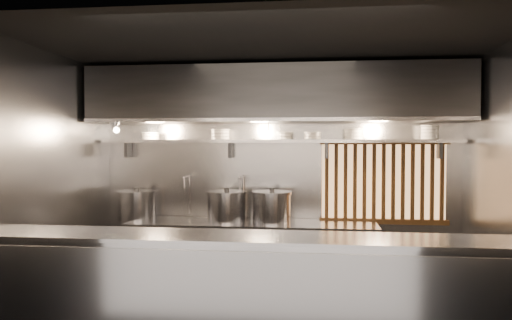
% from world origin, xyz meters
% --- Properties ---
extents(ceiling, '(4.50, 4.50, 0.00)m').
position_xyz_m(ceiling, '(0.00, 0.00, 2.80)').
color(ceiling, black).
rests_on(ceiling, wall_back).
extents(wall_back, '(4.50, 0.00, 4.50)m').
position_xyz_m(wall_back, '(0.00, 1.50, 1.40)').
color(wall_back, gray).
rests_on(wall_back, floor).
extents(wall_left, '(0.00, 3.00, 3.00)m').
position_xyz_m(wall_left, '(-2.25, 0.00, 1.40)').
color(wall_left, gray).
rests_on(wall_left, floor).
extents(wall_right, '(0.00, 3.00, 3.00)m').
position_xyz_m(wall_right, '(2.25, 0.00, 1.40)').
color(wall_right, gray).
rests_on(wall_right, floor).
extents(serving_counter, '(4.50, 0.56, 1.13)m').
position_xyz_m(serving_counter, '(0.00, -0.96, 0.57)').
color(serving_counter, '#A1A1A7').
rests_on(serving_counter, floor).
extents(cooking_bench, '(3.00, 0.70, 0.90)m').
position_xyz_m(cooking_bench, '(-0.30, 1.13, 0.45)').
color(cooking_bench, '#A1A1A7').
rests_on(cooking_bench, floor).
extents(bowl_shelf, '(4.40, 0.34, 0.04)m').
position_xyz_m(bowl_shelf, '(0.00, 1.32, 1.88)').
color(bowl_shelf, '#A1A1A7').
rests_on(bowl_shelf, wall_back).
extents(exhaust_hood, '(4.40, 0.81, 0.65)m').
position_xyz_m(exhaust_hood, '(0.00, 1.10, 2.42)').
color(exhaust_hood, '#2D2D30').
rests_on(exhaust_hood, ceiling).
extents(wood_screen, '(1.56, 0.09, 1.04)m').
position_xyz_m(wood_screen, '(1.30, 1.45, 1.38)').
color(wood_screen, '#FFBA72').
rests_on(wood_screen, wall_back).
extents(faucet_left, '(0.04, 0.30, 0.50)m').
position_xyz_m(faucet_left, '(-1.15, 1.37, 1.31)').
color(faucet_left, silver).
rests_on(faucet_left, wall_back).
extents(faucet_right, '(0.04, 0.30, 0.50)m').
position_xyz_m(faucet_right, '(-0.45, 1.37, 1.31)').
color(faucet_right, silver).
rests_on(faucet_right, wall_back).
extents(heat_lamp, '(0.25, 0.35, 0.20)m').
position_xyz_m(heat_lamp, '(-1.90, 0.85, 2.07)').
color(heat_lamp, '#A1A1A7').
rests_on(heat_lamp, exhaust_hood).
extents(pendant_bulb, '(0.09, 0.09, 0.19)m').
position_xyz_m(pendant_bulb, '(-0.10, 1.20, 1.96)').
color(pendant_bulb, '#2D2D30').
rests_on(pendant_bulb, exhaust_hood).
extents(stock_pot_left, '(0.64, 0.64, 0.40)m').
position_xyz_m(stock_pot_left, '(-1.75, 1.15, 1.08)').
color(stock_pot_left, '#A1A1A7').
rests_on(stock_pot_left, cooking_bench).
extents(stock_pot_mid, '(0.51, 0.51, 0.42)m').
position_xyz_m(stock_pot_mid, '(-0.05, 1.12, 1.09)').
color(stock_pot_mid, '#A1A1A7').
rests_on(stock_pot_mid, cooking_bench).
extents(stock_pot_right, '(0.63, 0.63, 0.41)m').
position_xyz_m(stock_pot_right, '(-0.61, 1.13, 1.09)').
color(stock_pot_right, '#A1A1A7').
rests_on(stock_pot_right, cooking_bench).
extents(bowl_stack_0, '(0.23, 0.23, 0.09)m').
position_xyz_m(bowl_stack_0, '(-1.62, 1.32, 1.95)').
color(bowl_stack_0, white).
rests_on(bowl_stack_0, bowl_shelf).
extents(bowl_stack_1, '(0.24, 0.24, 0.13)m').
position_xyz_m(bowl_stack_1, '(-0.72, 1.32, 1.97)').
color(bowl_stack_1, white).
rests_on(bowl_stack_1, bowl_shelf).
extents(bowl_stack_2, '(0.23, 0.23, 0.09)m').
position_xyz_m(bowl_stack_2, '(0.08, 1.32, 1.95)').
color(bowl_stack_2, white).
rests_on(bowl_stack_2, bowl_shelf).
extents(bowl_stack_3, '(0.22, 0.22, 0.09)m').
position_xyz_m(bowl_stack_3, '(0.43, 1.32, 1.95)').
color(bowl_stack_3, white).
rests_on(bowl_stack_3, bowl_shelf).
extents(bowl_stack_4, '(0.24, 0.24, 0.13)m').
position_xyz_m(bowl_stack_4, '(0.92, 1.32, 1.97)').
color(bowl_stack_4, white).
rests_on(bowl_stack_4, bowl_shelf).
extents(bowl_stack_5, '(0.22, 0.22, 0.17)m').
position_xyz_m(bowl_stack_5, '(1.82, 1.32, 1.98)').
color(bowl_stack_5, white).
rests_on(bowl_stack_5, bowl_shelf).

